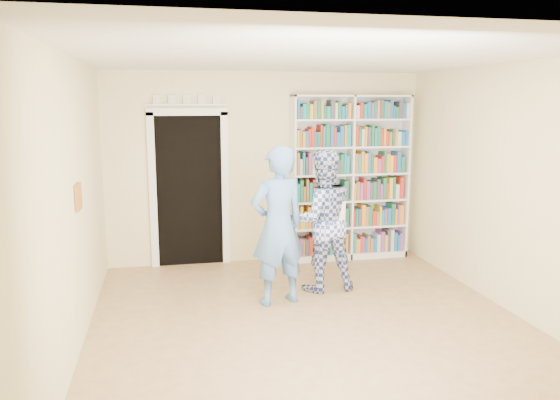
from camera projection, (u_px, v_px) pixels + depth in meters
name	position (u px, v px, depth m)	size (l,w,h in m)	color
floor	(311.00, 326.00, 5.64)	(5.00, 5.00, 0.00)	#956B48
ceiling	(314.00, 57.00, 5.16)	(5.00, 5.00, 0.00)	white
wall_back	(267.00, 168.00, 7.81)	(4.50, 4.50, 0.00)	#F7E7AA
wall_left	(73.00, 206.00, 4.94)	(5.00, 5.00, 0.00)	#F7E7AA
wall_right	(515.00, 190.00, 5.86)	(5.00, 5.00, 0.00)	#F7E7AA
bookshelf	(350.00, 177.00, 7.93)	(1.73, 0.32, 2.38)	white
doorway	(189.00, 182.00, 7.59)	(1.10, 0.08, 2.43)	black
wall_art	(78.00, 197.00, 5.13)	(0.03, 0.25, 0.25)	brown
man_blue	(278.00, 226.00, 6.13)	(0.66, 0.43, 1.81)	#5885C5
man_plaid	(322.00, 220.00, 6.61)	(0.84, 0.66, 1.73)	navy
paper_sheet	(338.00, 214.00, 6.43)	(0.21, 0.01, 0.29)	white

